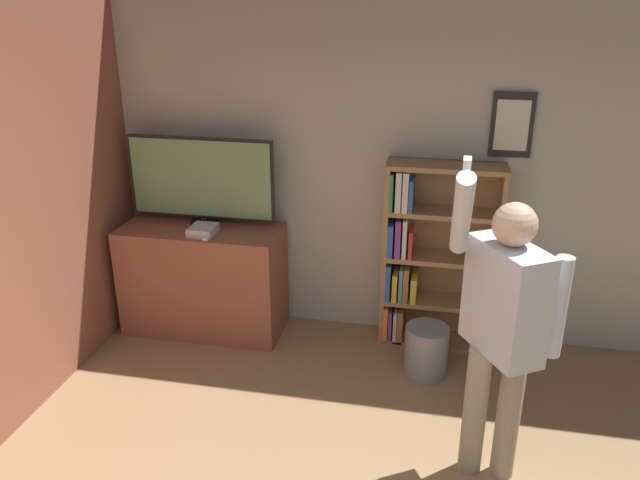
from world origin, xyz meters
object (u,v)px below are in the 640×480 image
(game_console, at_px, (203,230))
(person, at_px, (503,320))
(bookshelf, at_px, (428,257))
(television, at_px, (201,180))
(waste_bin, at_px, (426,351))

(game_console, height_order, person, person)
(bookshelf, height_order, person, person)
(game_console, distance_m, person, 2.40)
(game_console, distance_m, bookshelf, 1.70)
(television, xyz_separation_m, game_console, (0.07, -0.20, -0.33))
(television, bearing_deg, game_console, -71.16)
(television, distance_m, bookshelf, 1.81)
(television, xyz_separation_m, waste_bin, (1.78, -0.41, -1.04))
(bookshelf, bearing_deg, person, -72.91)
(game_console, relative_size, person, 0.12)
(television, relative_size, game_console, 5.23)
(bookshelf, xyz_separation_m, waste_bin, (0.04, -0.47, -0.53))
(game_console, height_order, bookshelf, bookshelf)
(television, xyz_separation_m, bookshelf, (1.74, 0.06, -0.51))
(bookshelf, relative_size, waste_bin, 3.85)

